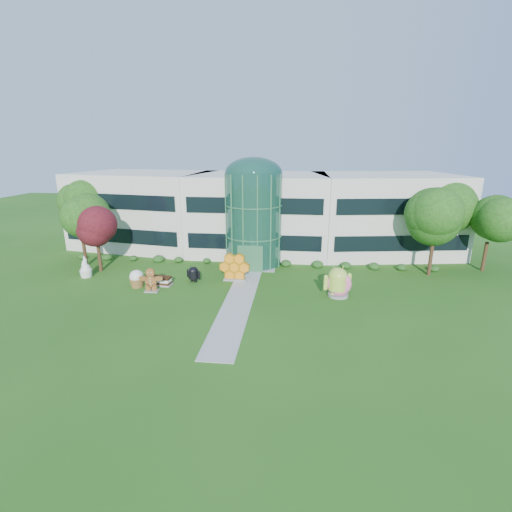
# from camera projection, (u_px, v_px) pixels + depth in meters

# --- Properties ---
(ground) EXTENTS (140.00, 140.00, 0.00)m
(ground) POSITION_uv_depth(u_px,v_px,m) (236.00, 308.00, 29.78)
(ground) COLOR #215114
(ground) RESTS_ON ground
(building) EXTENTS (46.00, 15.00, 9.30)m
(building) POSITION_uv_depth(u_px,v_px,m) (259.00, 212.00, 45.61)
(building) COLOR beige
(building) RESTS_ON ground
(atrium) EXTENTS (6.00, 6.00, 9.80)m
(atrium) POSITION_uv_depth(u_px,v_px,m) (254.00, 220.00, 39.83)
(atrium) COLOR #194738
(atrium) RESTS_ON ground
(walkway) EXTENTS (2.40, 20.00, 0.04)m
(walkway) POSITION_uv_depth(u_px,v_px,m) (240.00, 298.00, 31.68)
(walkway) COLOR #9E9E93
(walkway) RESTS_ON ground
(tree_red) EXTENTS (4.00, 4.00, 6.00)m
(tree_red) POSITION_uv_depth(u_px,v_px,m) (98.00, 243.00, 37.75)
(tree_red) COLOR #3F0C14
(tree_red) RESTS_ON ground
(trees_backdrop) EXTENTS (52.00, 8.00, 8.40)m
(trees_backdrop) POSITION_uv_depth(u_px,v_px,m) (255.00, 224.00, 40.98)
(trees_backdrop) COLOR #184310
(trees_backdrop) RESTS_ON ground
(android_green) EXTENTS (3.05, 2.50, 2.98)m
(android_green) POSITION_uv_depth(u_px,v_px,m) (338.00, 280.00, 31.73)
(android_green) COLOR #B3D745
(android_green) RESTS_ON ground
(android_black) EXTENTS (1.79, 1.49, 1.74)m
(android_black) POSITION_uv_depth(u_px,v_px,m) (193.00, 273.00, 35.27)
(android_black) COLOR black
(android_black) RESTS_ON ground
(donut) EXTENTS (2.27, 1.25, 2.27)m
(donut) POSITION_uv_depth(u_px,v_px,m) (339.00, 284.00, 31.78)
(donut) COLOR #E85898
(donut) RESTS_ON ground
(gingerbread) EXTENTS (2.44, 1.09, 2.20)m
(gingerbread) POSITION_uv_depth(u_px,v_px,m) (151.00, 280.00, 32.82)
(gingerbread) COLOR brown
(gingerbread) RESTS_ON ground
(ice_cream_sandwich) EXTENTS (2.06, 1.22, 0.87)m
(ice_cream_sandwich) POSITION_uv_depth(u_px,v_px,m) (161.00, 281.00, 34.47)
(ice_cream_sandwich) COLOR black
(ice_cream_sandwich) RESTS_ON ground
(honeycomb) EXTENTS (3.11, 1.16, 2.43)m
(honeycomb) POSITION_uv_depth(u_px,v_px,m) (235.00, 268.00, 35.63)
(honeycomb) COLOR orange
(honeycomb) RESTS_ON ground
(froyo) EXTENTS (1.54, 1.54, 2.17)m
(froyo) POSITION_uv_depth(u_px,v_px,m) (85.00, 266.00, 36.53)
(froyo) COLOR white
(froyo) RESTS_ON ground
(cupcake) EXTENTS (1.47, 1.47, 1.63)m
(cupcake) POSITION_uv_depth(u_px,v_px,m) (137.00, 278.00, 33.97)
(cupcake) COLOR white
(cupcake) RESTS_ON ground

